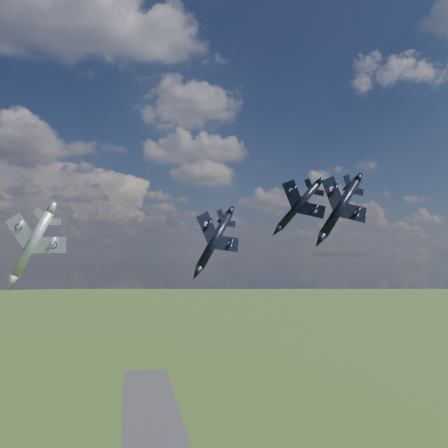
{
  "coord_description": "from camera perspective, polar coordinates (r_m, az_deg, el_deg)",
  "views": [
    {
      "loc": [
        -12.46,
        -57.6,
        78.5
      ],
      "look_at": [
        2.55,
        10.77,
        83.43
      ],
      "focal_mm": 35.0,
      "sensor_mm": 36.0,
      "label": 1
    }
  ],
  "objects": [
    {
      "name": "jet_lead_navy",
      "position": [
        73.77,
        -1.25,
        -2.18
      ],
      "size": [
        15.81,
        17.92,
        8.46
      ],
      "primitive_type": null,
      "rotation": [
        0.0,
        0.59,
        0.43
      ],
      "color": "black"
    },
    {
      "name": "jet_right_navy",
      "position": [
        60.62,
        14.91,
        2.05
      ],
      "size": [
        11.17,
        14.23,
        7.63
      ],
      "primitive_type": null,
      "rotation": [
        0.0,
        0.65,
        0.19
      ],
      "color": "black"
    },
    {
      "name": "jet_high_navy",
      "position": [
        85.32,
        9.72,
        2.38
      ],
      "size": [
        13.57,
        16.99,
        9.34
      ],
      "primitive_type": null,
      "rotation": [
        0.0,
        0.72,
        -0.26
      ],
      "color": "black"
    },
    {
      "name": "jet_left_silver",
      "position": [
        70.42,
        -23.78,
        -2.37
      ],
      "size": [
        12.54,
        15.77,
        7.35
      ],
      "primitive_type": null,
      "rotation": [
        0.0,
        0.47,
        -0.15
      ],
      "color": "#9B9FA5"
    }
  ]
}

